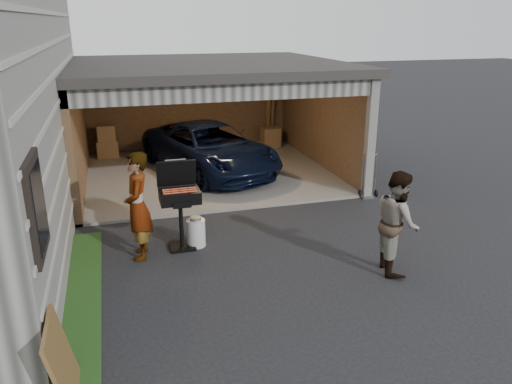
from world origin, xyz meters
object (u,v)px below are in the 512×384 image
Objects in this scene: propane_tank at (196,233)px; hand_truck at (369,189)px; minivan at (210,150)px; woman at (138,206)px; man at (397,222)px; bbq_grill at (180,199)px; plywood_panel at (63,364)px.

propane_tank is 0.49× the size of hand_truck.
woman is (-2.12, -4.54, 0.29)m from minivan.
man reaches higher than bbq_grill.
man is 5.24m from plywood_panel.
propane_tank is at bearing -149.05° from hand_truck.
minivan is 8.48m from plywood_panel.
woman is at bearing -150.66° from hand_truck.
propane_tank is at bearing 104.69° from woman.
minivan is 2.96× the size of bbq_grill.
minivan is at bearing 72.27° from bbq_grill.
woman is at bearing -164.44° from bbq_grill.
hand_truck is (5.24, 1.63, -0.73)m from woman.
woman reaches higher than minivan.
man is 3.50m from propane_tank.
plywood_panel is (-2.00, -3.51, 0.23)m from propane_tank.
man is 3.58m from hand_truck.
bbq_grill is 1.58× the size of plywood_panel.
hand_truck reaches higher than plywood_panel.
bbq_grill is at bearing 173.86° from propane_tank.
man is 1.71× the size of plywood_panel.
woman is 4.26m from man.
man reaches higher than propane_tank.
woman is at bearing -133.37° from minivan.
minivan is 2.73× the size of man.
minivan is 4.57m from bbq_grill.
woman is 3.51m from plywood_panel.
minivan is at bearing 149.08° from hand_truck.
woman reaches higher than propane_tank.
hand_truck is at bearing 17.57° from bbq_grill.
man is at bearing -31.58° from propane_tank.
propane_tank is at bearing -122.87° from minivan.
woman is 1.11× the size of man.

